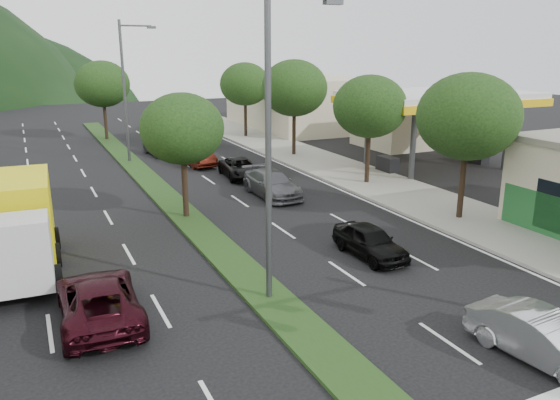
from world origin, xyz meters
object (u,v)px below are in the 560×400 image
tree_r_c (370,107)px  streetlight_mid (127,85)px  car_queue_f (164,135)px  tree_r_e (245,84)px  motorhome (183,125)px  tree_med_near (182,129)px  suv_maroon (99,300)px  tree_r_d (294,88)px  streetlight_near (274,133)px  car_queue_a (370,241)px  box_truck (18,229)px  car_queue_d (240,168)px  car_queue_b (272,184)px  sedan_silver (543,338)px  car_queue_e (159,146)px  tree_r_b (468,117)px  car_queue_c (195,155)px  tree_med_far (102,84)px

tree_r_c → streetlight_mid: bearing=132.2°
car_queue_f → tree_r_e: bearing=2.5°
tree_r_c → motorhome: tree_r_c is taller
tree_r_e → streetlight_mid: (-11.79, -7.00, 0.69)m
tree_r_e → tree_med_near: tree_r_e is taller
suv_maroon → motorhome: (11.14, 30.21, 0.94)m
tree_r_d → streetlight_near: size_ratio=0.72×
tree_r_d → streetlight_mid: (-11.79, 3.00, 0.40)m
tree_r_c → suv_maroon: tree_r_c is taller
car_queue_a → box_truck: size_ratio=0.54×
streetlight_near → car_queue_d: (5.39, 16.97, -4.96)m
tree_r_d → car_queue_d: bearing=-141.9°
car_queue_a → car_queue_f: 30.18m
car_queue_b → sedan_silver: bearing=-91.9°
car_queue_e → motorhome: bearing=46.4°
tree_med_near → car_queue_e: 17.59m
tree_r_b → streetlight_near: 12.47m
streetlight_near → streetlight_mid: (0.00, 25.00, 0.00)m
box_truck → car_queue_a: bearing=162.8°
tree_r_b → tree_med_near: bearing=153.4°
suv_maroon → box_truck: 5.99m
streetlight_near → suv_maroon: 7.44m
car_queue_c → motorhome: size_ratio=0.55×
tree_med_far → car_queue_e: tree_med_far is taller
car_queue_a → sedan_silver: bearing=-92.2°
tree_med_far → car_queue_b: (5.55, -24.03, -4.29)m
tree_r_e → car_queue_c: bearing=-128.4°
streetlight_near → car_queue_b: streetlight_near is taller
motorhome → streetlight_near: bearing=-101.0°
car_queue_d → car_queue_f: (-1.29, 15.00, 0.13)m
tree_med_far → streetlight_mid: 11.02m
tree_med_far → suv_maroon: size_ratio=1.38×
suv_maroon → car_queue_d: bearing=-122.3°
tree_med_near → sedan_silver: 17.69m
tree_r_c → sedan_silver: (-6.91, -18.52, -4.07)m
car_queue_c → car_queue_d: 5.23m
tree_r_b → tree_med_near: tree_r_b is taller
tree_r_c → sedan_silver: 20.19m
motorhome → car_queue_c: bearing=-101.6°
tree_med_near → car_queue_d: (5.60, 6.97, -3.81)m
tree_r_e → tree_med_far: 12.65m
car_queue_a → motorhome: (0.55, 29.29, 0.99)m
streetlight_near → car_queue_a: bearing=19.7°
car_queue_c → tree_r_c: bearing=-59.3°
suv_maroon → car_queue_e: size_ratio=1.28×
car_queue_c → suv_maroon: bearing=-121.8°
suv_maroon → car_queue_c: bearing=-112.1°
tree_r_d → tree_med_far: 18.44m
tree_r_c → car_queue_b: bearing=-179.8°
streetlight_near → sedan_silver: bearing=-53.2°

